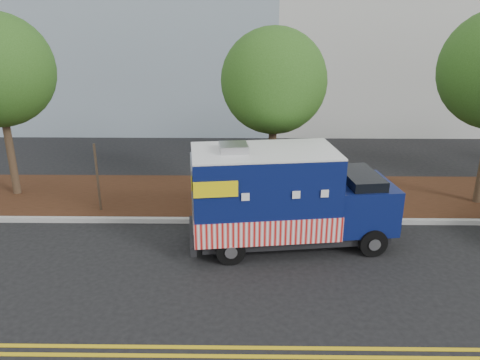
{
  "coord_description": "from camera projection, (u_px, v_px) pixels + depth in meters",
  "views": [
    {
      "loc": [
        0.42,
        -12.03,
        6.25
      ],
      "look_at": [
        0.25,
        0.6,
        1.72
      ],
      "focal_mm": 35.0,
      "sensor_mm": 36.0,
      "label": 1
    }
  ],
  "objects": [
    {
      "name": "centerline_near",
      "position": [
        224.0,
        347.0,
        9.25
      ],
      "size": [
        120.0,
        0.1,
        0.01
      ],
      "primitive_type": "cube",
      "color": "gold",
      "rests_on": "ground"
    },
    {
      "name": "curb",
      "position": [
        232.0,
        221.0,
        14.73
      ],
      "size": [
        120.0,
        0.18,
        0.15
      ],
      "primitive_type": "cube",
      "color": "#9E9E99",
      "rests_on": "ground"
    },
    {
      "name": "food_truck",
      "position": [
        281.0,
        200.0,
        12.96
      ],
      "size": [
        5.91,
        2.81,
        3.0
      ],
      "rotation": [
        0.0,
        0.0,
        0.13
      ],
      "color": "black",
      "rests_on": "ground"
    },
    {
      "name": "sign_post",
      "position": [
        98.0,
        180.0,
        14.99
      ],
      "size": [
        0.06,
        0.06,
        2.4
      ],
      "primitive_type": "cube",
      "color": "#473828",
      "rests_on": "ground"
    },
    {
      "name": "ground",
      "position": [
        231.0,
        243.0,
        13.44
      ],
      "size": [
        120.0,
        120.0,
        0.0
      ],
      "primitive_type": "plane",
      "color": "black",
      "rests_on": "ground"
    },
    {
      "name": "centerline_far",
      "position": [
        223.0,
        356.0,
        9.01
      ],
      "size": [
        120.0,
        0.1,
        0.01
      ],
      "primitive_type": "cube",
      "color": "gold",
      "rests_on": "ground"
    },
    {
      "name": "mulch_strip",
      "position": [
        234.0,
        196.0,
        16.71
      ],
      "size": [
        120.0,
        4.0,
        0.15
      ],
      "primitive_type": "cube",
      "color": "black",
      "rests_on": "ground"
    },
    {
      "name": "tree_b",
      "position": [
        274.0,
        81.0,
        14.66
      ],
      "size": [
        3.34,
        3.34,
        5.91
      ],
      "color": "#38281C",
      "rests_on": "ground"
    }
  ]
}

